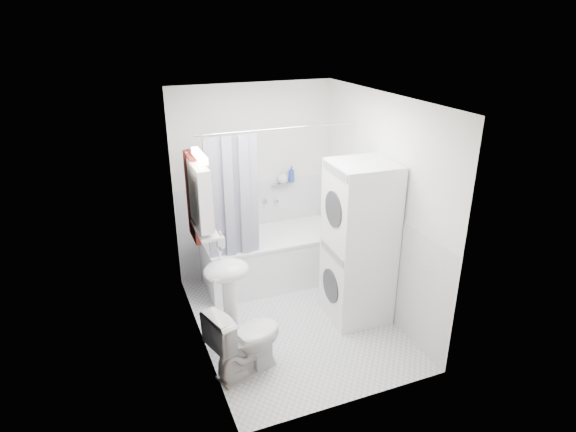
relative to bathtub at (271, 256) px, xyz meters
name	(u,v)px	position (x,y,z in m)	size (l,w,h in m)	color
floor	(294,320)	(-0.06, -0.92, -0.35)	(2.60, 2.60, 0.00)	silver
room_walls	(295,193)	(-0.06, -0.92, 1.14)	(2.60, 2.60, 2.60)	silver
wainscot	(284,260)	(-0.06, -0.63, 0.25)	(1.98, 2.58, 2.58)	white
door	(216,281)	(-1.01, -1.47, 0.65)	(0.05, 2.00, 2.00)	brown
bathtub	(271,256)	(0.00, 0.00, 0.00)	(1.65, 0.78, 0.63)	white
tub_spout	(276,200)	(0.20, 0.33, 0.60)	(0.04, 0.04, 0.12)	silver
curtain_rod	(279,129)	(0.00, -0.33, 1.65)	(0.02, 0.02, 1.83)	silver
shower_curtain	(233,202)	(-0.54, -0.33, 0.90)	(0.55, 0.02, 1.45)	#121540
sink	(228,284)	(-0.82, -1.06, 0.36)	(0.44, 0.37, 1.04)	white
medicine_cabinet	(201,194)	(-0.97, -0.82, 1.22)	(0.13, 0.50, 0.71)	white
shelf	(205,230)	(-0.95, -0.82, 0.85)	(0.18, 0.54, 0.03)	silver
shower_caddy	(280,184)	(0.25, 0.32, 0.80)	(0.22, 0.06, 0.02)	silver
towel	(192,196)	(-1.00, -0.54, 1.11)	(0.07, 0.38, 0.91)	#571F17
washer_dryer	(359,243)	(0.61, -1.06, 0.53)	(0.66, 0.65, 1.76)	white
toilet	(246,339)	(-0.78, -1.50, 0.00)	(0.40, 0.71, 0.70)	white
soap_pump	(221,244)	(-0.77, -0.67, 0.60)	(0.08, 0.17, 0.08)	gray
shelf_bottle	(208,231)	(-0.95, -0.97, 0.90)	(0.07, 0.18, 0.07)	gray
shelf_cup	(202,219)	(-0.95, -0.70, 0.92)	(0.10, 0.09, 0.10)	gray
shampoo_a	(282,178)	(0.29, 0.32, 0.88)	(0.13, 0.17, 0.13)	gray
shampoo_b	(291,179)	(0.41, 0.32, 0.85)	(0.08, 0.21, 0.08)	#283CA0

